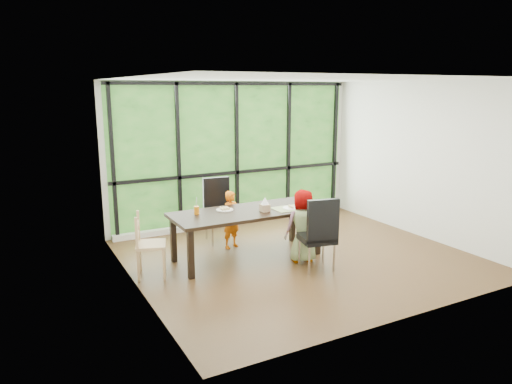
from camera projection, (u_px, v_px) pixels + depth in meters
ground at (299, 257)px, 7.36m from camera, size 5.00×5.00×0.00m
back_wall at (235, 154)px, 9.01m from camera, size 5.00×0.00×5.00m
foliage_backdrop at (236, 154)px, 8.99m from camera, size 4.80×0.02×2.65m
window_mullions at (237, 154)px, 8.95m from camera, size 4.80×0.06×2.65m
window_sill at (238, 221)px, 9.20m from camera, size 4.80×0.12×0.10m
dining_table at (247, 234)px, 7.26m from camera, size 2.36×1.06×0.75m
chair_window_leather at (220, 211)px, 8.01m from camera, size 0.51×0.51×1.08m
chair_interior_leather at (317, 233)px, 6.77m from camera, size 0.55×0.55×1.08m
chair_end_beech at (151, 245)px, 6.55m from camera, size 0.51×0.52×0.90m
child_toddler at (231, 219)px, 7.73m from camera, size 0.40×0.33×0.95m
child_older at (304, 226)px, 7.08m from camera, size 0.60×0.45×1.11m
placemat at (289, 208)px, 7.31m from camera, size 0.49×0.36×0.01m
plate_far at (225, 210)px, 7.20m from camera, size 0.26×0.26×0.02m
plate_near at (291, 208)px, 7.31m from camera, size 0.25×0.25×0.02m
orange_cup at (197, 210)px, 6.97m from camera, size 0.08×0.08×0.12m
green_cup at (309, 204)px, 7.35m from camera, size 0.08×0.08×0.13m
tissue_box at (265, 208)px, 7.14m from camera, size 0.13×0.13×0.11m
crepe_rolls_far at (225, 208)px, 7.19m from camera, size 0.15×0.12×0.04m
crepe_rolls_near at (291, 206)px, 7.30m from camera, size 0.05×0.12×0.04m
straw_white at (196, 204)px, 6.95m from camera, size 0.01×0.04×0.20m
straw_pink at (309, 197)px, 7.33m from camera, size 0.01×0.04×0.20m
tissue at (265, 201)px, 7.11m from camera, size 0.12×0.12×0.11m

